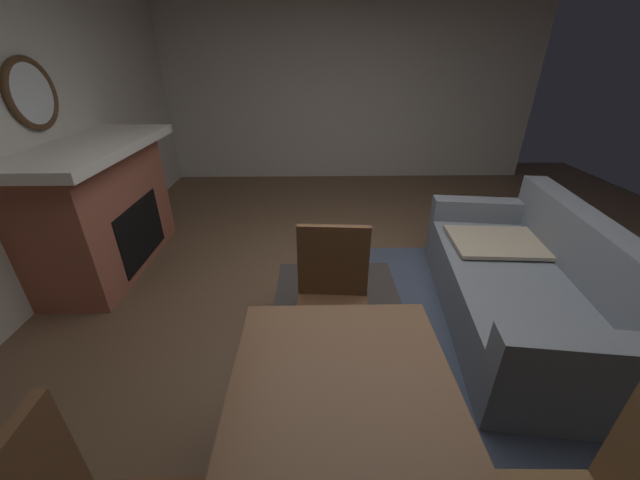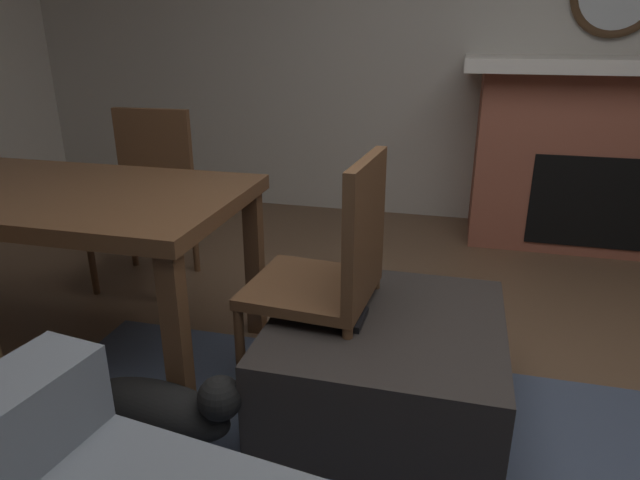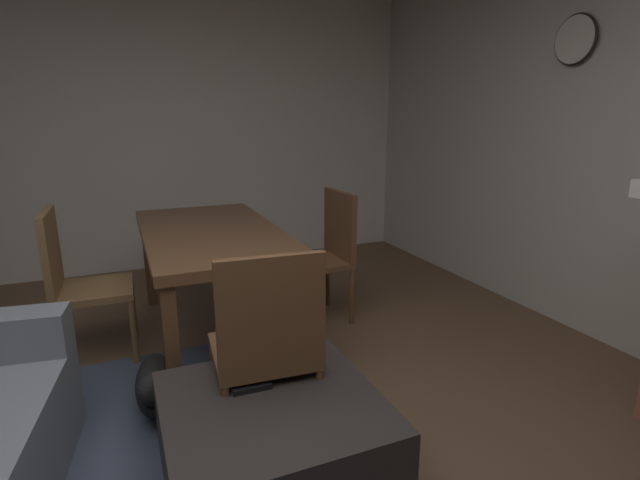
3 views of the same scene
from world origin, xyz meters
The scene contains 8 objects.
wall_back_fireplace_side centered at (0.00, -2.76, 1.36)m, with size 7.56×0.12×2.72m, color beige.
fireplace centered at (-0.70, -2.39, 0.59)m, with size 1.75×0.76×1.17m.
ottoman_coffee_table centered at (0.35, -0.33, 0.19)m, with size 0.81×0.84×0.37m, color #2D2826.
tv_remote centered at (0.45, -0.27, 0.38)m, with size 0.05×0.16×0.02m, color black.
dining_table centered at (1.79, -0.38, 0.66)m, with size 1.68×0.84×0.74m.
dining_chair_south centered at (1.79, -1.19, 0.52)m, with size 0.45×0.45×0.93m.
dining_chair_west centered at (0.55, -0.37, 0.52)m, with size 0.47×0.47×0.93m.
small_dog centered at (1.02, 0.07, 0.16)m, with size 0.59×0.24×0.27m.
Camera 2 is at (0.15, 1.41, 1.32)m, focal length 31.14 mm.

